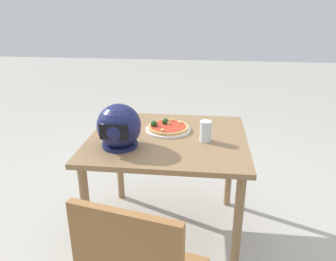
{
  "coord_description": "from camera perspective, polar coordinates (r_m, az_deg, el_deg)",
  "views": [
    {
      "loc": [
        -0.22,
        1.86,
        1.48
      ],
      "look_at": [
        0.01,
        -0.05,
        0.72
      ],
      "focal_mm": 35.23,
      "sensor_mm": 36.0,
      "label": 1
    }
  ],
  "objects": [
    {
      "name": "ground_plane",
      "position": [
        2.39,
        -0.02,
        -16.85
      ],
      "size": [
        14.0,
        14.0,
        0.0
      ],
      "primitive_type": "plane",
      "color": "#B2ADA3"
    },
    {
      "name": "dining_table",
      "position": [
        2.06,
        -0.02,
        -3.4
      ],
      "size": [
        0.96,
        0.85,
        0.7
      ],
      "color": "olive",
      "rests_on": "ground"
    },
    {
      "name": "pizza_plate",
      "position": [
        2.12,
        0.02,
        0.18
      ],
      "size": [
        0.29,
        0.29,
        0.01
      ],
      "primitive_type": "cylinder",
      "color": "white",
      "rests_on": "dining_table"
    },
    {
      "name": "pizza",
      "position": [
        2.12,
        -0.14,
        0.7
      ],
      "size": [
        0.26,
        0.26,
        0.06
      ],
      "color": "tan",
      "rests_on": "pizza_plate"
    },
    {
      "name": "motorcycle_helmet",
      "position": [
        1.87,
        -8.47,
        0.63
      ],
      "size": [
        0.25,
        0.25,
        0.25
      ],
      "color": "#191E4C",
      "rests_on": "dining_table"
    },
    {
      "name": "drinking_glass",
      "position": [
        1.95,
        6.51,
        -0.12
      ],
      "size": [
        0.07,
        0.07,
        0.13
      ],
      "primitive_type": "cylinder",
      "color": "silver",
      "rests_on": "dining_table"
    }
  ]
}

